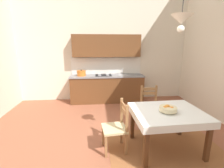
{
  "coord_description": "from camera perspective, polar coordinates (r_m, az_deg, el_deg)",
  "views": [
    {
      "loc": [
        -0.24,
        -2.72,
        1.91
      ],
      "look_at": [
        0.07,
        0.55,
        1.1
      ],
      "focal_mm": 26.24,
      "sensor_mm": 36.0,
      "label": 1
    }
  ],
  "objects": [
    {
      "name": "dining_chair_tv_side",
      "position": [
        3.05,
        1.56,
        -14.93
      ],
      "size": [
        0.46,
        0.46,
        0.93
      ],
      "color": "#D1BC89",
      "rests_on": "ground_plane"
    },
    {
      "name": "fruit_bowl",
      "position": [
        3.03,
        18.93,
        -8.19
      ],
      "size": [
        0.3,
        0.3,
        0.12
      ],
      "color": "beige",
      "rests_on": "dining_table"
    },
    {
      "name": "area_rug",
      "position": [
        3.38,
        18.54,
        -21.3
      ],
      "size": [
        2.1,
        1.6,
        0.01
      ],
      "primitive_type": "cube",
      "color": "#955A33",
      "rests_on": "ground_plane"
    },
    {
      "name": "dining_table",
      "position": [
        3.16,
        18.67,
        -11.0
      ],
      "size": [
        1.27,
        1.08,
        0.75
      ],
      "color": "#56331C",
      "rests_on": "ground_plane"
    },
    {
      "name": "pendant_lamp",
      "position": [
        2.8,
        23.08,
        19.9
      ],
      "size": [
        0.32,
        0.32,
        0.81
      ],
      "color": "black"
    },
    {
      "name": "dining_chair_kitchen_side",
      "position": [
        4.07,
        13.03,
        -7.7
      ],
      "size": [
        0.43,
        0.43,
        0.93
      ],
      "color": "#D1BC89",
      "rests_on": "ground_plane"
    },
    {
      "name": "wall_back",
      "position": [
        5.7,
        -3.08,
        16.1
      ],
      "size": [
        6.23,
        0.12,
        4.28
      ],
      "primitive_type": "cube",
      "color": "silver",
      "rests_on": "ground_plane"
    },
    {
      "name": "ground_plane",
      "position": [
        3.36,
        -0.26,
        -21.82
      ],
      "size": [
        6.23,
        6.41,
        0.1
      ],
      "primitive_type": "cube",
      "color": "#99563D"
    },
    {
      "name": "kitchen_cabinetry",
      "position": [
        5.47,
        -1.82,
        2.69
      ],
      "size": [
        2.41,
        0.63,
        2.2
      ],
      "color": "brown",
      "rests_on": "ground_plane"
    }
  ]
}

